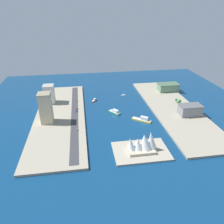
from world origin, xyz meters
TOP-DOWN VIEW (x-y plane):
  - ground_plane at (0.00, 0.00)m, footprint 440.00×440.00m
  - quay_west at (-86.86, 0.00)m, footprint 70.00×240.00m
  - quay_east at (86.86, 0.00)m, footprint 70.00×240.00m
  - peninsula_point at (-7.24, 98.73)m, footprint 61.10×41.16m
  - road_strip at (65.89, 0.00)m, footprint 10.00×228.00m
  - tugboat_red at (33.37, -48.89)m, footprint 9.36×12.00m
  - ferry_yellow_fast at (-28.56, 30.56)m, footprint 25.83×21.52m
  - ferry_green_doubledeck at (6.08, 0.91)m, footprint 16.84×19.38m
  - sailboat_small_white at (-21.06, -67.01)m, footprint 7.89×2.82m
  - hotel_broad_white at (105.75, -47.70)m, footprint 16.79×17.42m
  - office_block_beige at (102.19, 18.47)m, footprint 16.27×16.63m
  - warehouse_low_gray at (-100.11, 27.20)m, footprint 31.98×19.05m
  - terminal_long_green at (-106.43, -71.02)m, footprint 37.82×22.22m
  - pickup_red at (62.94, -15.94)m, footprint 1.95×4.97m
  - sedan_silver at (62.72, 46.66)m, footprint 1.91×4.37m
  - taxi_yellow_cab at (63.03, -45.65)m, footprint 1.92×4.59m
  - hatchback_blue at (63.49, -7.59)m, footprint 2.03×4.81m
  - van_white at (69.24, -77.60)m, footprint 1.83×4.31m
  - traffic_light_waterfront at (59.69, -7.10)m, footprint 0.36×0.36m
  - opera_landmark at (-8.84, 98.73)m, footprint 34.86×20.08m
  - park_tree_cluster at (-100.03, -10.63)m, footprint 6.10×14.39m

SIDE VIEW (x-z plane):
  - ground_plane at x=0.00m, z-range 0.00..0.00m
  - sailboat_small_white at x=-21.06m, z-range -3.92..5.44m
  - peninsula_point at x=-7.24m, z-range 0.00..2.00m
  - quay_west at x=-86.86m, z-range 0.00..2.84m
  - quay_east at x=86.86m, z-range 0.00..2.84m
  - tugboat_red at x=33.37m, z-range -0.67..3.74m
  - ferry_green_doubledeck at x=6.08m, z-range -0.77..5.32m
  - ferry_yellow_fast at x=-28.56m, z-range -1.20..6.05m
  - road_strip at x=65.89m, z-range 2.84..2.99m
  - pickup_red at x=62.94m, z-range 2.99..4.43m
  - van_white at x=69.24m, z-range 2.97..4.54m
  - sedan_silver at x=62.72m, z-range 2.98..4.56m
  - taxi_yellow_cab at x=63.03m, z-range 2.97..4.63m
  - hatchback_blue at x=63.49m, z-range 2.96..4.64m
  - traffic_light_waterfront at x=59.69m, z-range 3.93..10.43m
  - park_tree_cluster at x=-100.03m, z-range 4.05..13.06m
  - terminal_long_green at x=-106.43m, z-range 2.87..16.69m
  - warehouse_low_gray at x=-100.11m, z-range 2.87..18.21m
  - opera_landmark at x=-8.84m, z-range -0.28..23.69m
  - hotel_broad_white at x=105.75m, z-range 2.87..32.92m
  - office_block_beige at x=102.19m, z-range 2.87..45.04m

